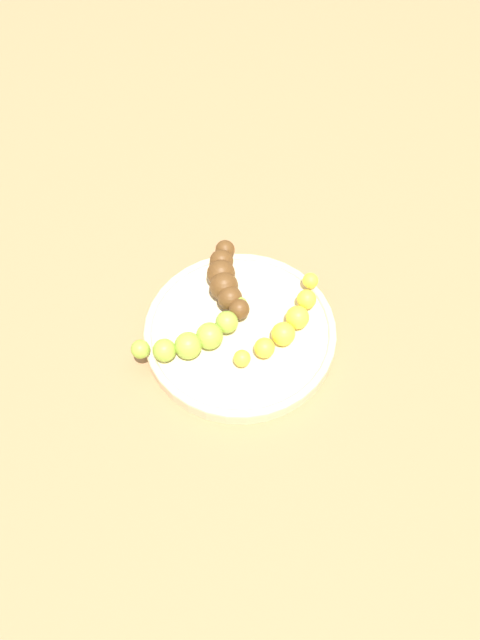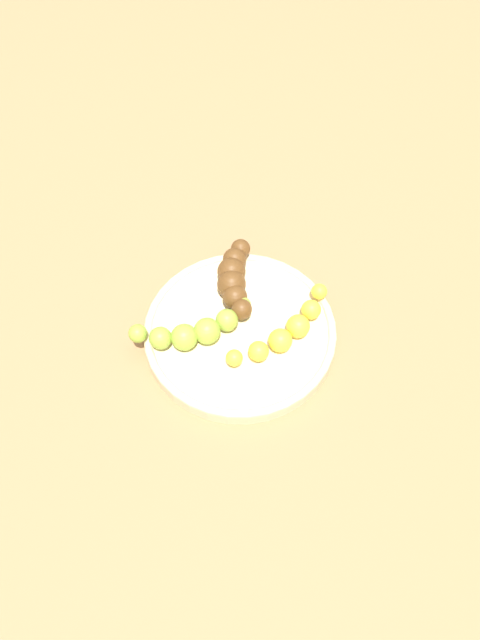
{
  "view_description": "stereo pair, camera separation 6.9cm",
  "coord_description": "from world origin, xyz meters",
  "views": [
    {
      "loc": [
        0.29,
        0.25,
        0.62
      ],
      "look_at": [
        0.0,
        0.0,
        0.04
      ],
      "focal_mm": 32.78,
      "sensor_mm": 36.0,
      "label": 1
    },
    {
      "loc": [
        0.24,
        0.3,
        0.62
      ],
      "look_at": [
        0.0,
        0.0,
        0.04
      ],
      "focal_mm": 32.78,
      "sensor_mm": 36.0,
      "label": 2
    }
  ],
  "objects": [
    {
      "name": "ground_plane",
      "position": [
        0.0,
        0.0,
        0.0
      ],
      "size": [
        2.4,
        2.4,
        0.0
      ],
      "primitive_type": "plane",
      "color": "#936D47"
    },
    {
      "name": "fruit_bowl",
      "position": [
        0.0,
        0.0,
        0.01
      ],
      "size": [
        0.24,
        0.24,
        0.02
      ],
      "color": "beige",
      "rests_on": "ground_plane"
    },
    {
      "name": "banana_yellow",
      "position": [
        -0.04,
        0.04,
        0.03
      ],
      "size": [
        0.16,
        0.05,
        0.03
      ],
      "rotation": [
        0.0,
        0.0,
        1.64
      ],
      "color": "yellow",
      "rests_on": "fruit_bowl"
    },
    {
      "name": "banana_green",
      "position": [
        0.05,
        -0.02,
        0.04
      ],
      "size": [
        0.14,
        0.08,
        0.03
      ],
      "rotation": [
        0.0,
        0.0,
        1.22
      ],
      "color": "#8CAD38",
      "rests_on": "fruit_bowl"
    },
    {
      "name": "banana_overripe",
      "position": [
        -0.03,
        -0.05,
        0.04
      ],
      "size": [
        0.08,
        0.1,
        0.04
      ],
      "rotation": [
        0.0,
        0.0,
        5.63
      ],
      "color": "#593819",
      "rests_on": "fruit_bowl"
    }
  ]
}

